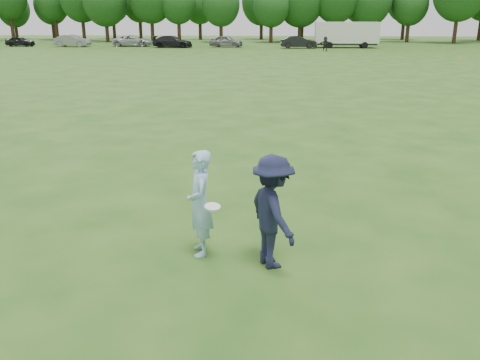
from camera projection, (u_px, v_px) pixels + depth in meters
The scene contains 14 objects.
ground at pixel (280, 251), 9.02m from camera, with size 200.00×200.00×0.00m, color #224914.
thrower at pixel (200, 203), 8.68m from camera, with size 0.68×0.45×1.86m, color #92C4E3.
defender at pixel (273, 212), 8.24m from camera, with size 1.23×0.71×1.90m, color #181C35.
player_far_d at pixel (325, 44), 59.10m from camera, with size 1.55×0.49×1.67m, color #262626.
car_a at pixel (20, 41), 68.28m from camera, with size 1.53×3.81×1.30m, color black.
car_b at pixel (72, 41), 67.49m from camera, with size 1.64×4.71×1.55m, color slate.
car_c at pixel (133, 41), 68.25m from camera, with size 2.43×5.26×1.46m, color #A9A9AE.
car_d at pixel (172, 42), 65.68m from camera, with size 2.09×5.15×1.49m, color black.
car_e at pixel (226, 41), 66.66m from camera, with size 1.77×4.39×1.50m, color slate.
car_f at pixel (299, 42), 64.32m from camera, with size 1.60×4.59×1.51m, color black.
field_cone at pixel (460, 57), 49.22m from camera, with size 0.28×0.28×0.30m, color orange.
disc_in_play at pixel (212, 207), 8.34m from camera, with size 0.29×0.29×0.08m.
cargo_trailer at pixel (347, 34), 65.01m from camera, with size 9.00×2.75×3.20m.
treeline at pixel (300, 0), 79.79m from camera, with size 130.35×18.39×11.74m.
Camera 1 is at (-0.08, -8.21, 3.99)m, focal length 38.00 mm.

